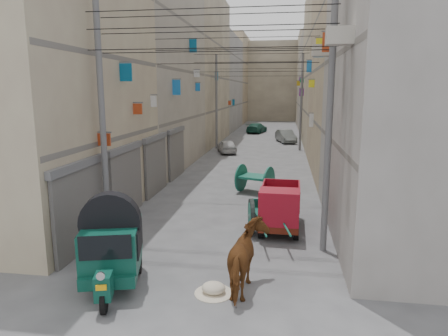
% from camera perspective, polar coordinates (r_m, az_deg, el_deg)
% --- Properties ---
extents(building_row_left, '(8.00, 62.00, 14.00)m').
position_cam_1_polar(building_row_left, '(41.75, -5.74, 12.94)').
color(building_row_left, '#B8AD8B').
rests_on(building_row_left, ground).
extents(building_row_right, '(8.00, 62.00, 14.00)m').
position_cam_1_polar(building_row_right, '(40.86, 17.12, 12.57)').
color(building_row_right, '#9E9894').
rests_on(building_row_right, ground).
extents(end_cap_building, '(22.00, 10.00, 13.00)m').
position_cam_1_polar(end_cap_building, '(72.36, 7.01, 12.09)').
color(end_cap_building, '#B8AC91').
rests_on(end_cap_building, ground).
extents(shutters_left, '(0.18, 14.40, 2.88)m').
position_cam_1_polar(shutters_left, '(18.14, -11.52, -0.35)').
color(shutters_left, '#46454A').
rests_on(shutters_left, ground).
extents(signboards, '(8.22, 40.52, 5.67)m').
position_cam_1_polar(signboards, '(28.10, 4.00, 7.77)').
color(signboards, '#157847').
rests_on(signboards, ground).
extents(ac_units, '(0.70, 6.55, 3.35)m').
position_cam_1_polar(ac_units, '(14.25, 14.98, 20.52)').
color(ac_units, '#B2AC9F').
rests_on(ac_units, ground).
extents(utility_poles, '(7.40, 22.20, 8.00)m').
position_cam_1_polar(utility_poles, '(23.44, 3.09, 8.55)').
color(utility_poles, '#5E5E60').
rests_on(utility_poles, ground).
extents(overhead_cables, '(7.40, 22.52, 1.12)m').
position_cam_1_polar(overhead_cables, '(20.91, 2.44, 15.85)').
color(overhead_cables, black).
rests_on(overhead_cables, ground).
extents(auto_rickshaw, '(1.99, 2.78, 1.89)m').
position_cam_1_polar(auto_rickshaw, '(10.78, -15.75, -10.49)').
color(auto_rickshaw, black).
rests_on(auto_rickshaw, ground).
extents(tonga_cart, '(1.56, 2.97, 1.28)m').
position_cam_1_polar(tonga_cart, '(14.20, 6.33, -6.80)').
color(tonga_cart, black).
rests_on(tonga_cart, ground).
extents(mini_truck, '(1.44, 3.10, 1.72)m').
position_cam_1_polar(mini_truck, '(14.36, 7.95, -5.97)').
color(mini_truck, black).
rests_on(mini_truck, ground).
extents(second_cart, '(1.95, 1.84, 1.39)m').
position_cam_1_polar(second_cart, '(19.73, 4.43, -1.48)').
color(second_cart, '#155F4B').
rests_on(second_cart, ground).
extents(feed_sack, '(0.60, 0.48, 0.30)m').
position_cam_1_polar(feed_sack, '(10.39, -1.50, -16.75)').
color(feed_sack, beige).
rests_on(feed_sack, ground).
extents(horse, '(0.97, 2.08, 1.74)m').
position_cam_1_polar(horse, '(10.20, 3.50, -12.81)').
color(horse, brown).
rests_on(horse, ground).
extents(distant_car_white, '(2.15, 3.41, 1.08)m').
position_cam_1_polar(distant_car_white, '(32.50, 0.42, 3.11)').
color(distant_car_white, silver).
rests_on(distant_car_white, ground).
extents(distant_car_grey, '(2.24, 3.95, 1.23)m').
position_cam_1_polar(distant_car_grey, '(39.61, 8.81, 4.51)').
color(distant_car_grey, '#535855').
rests_on(distant_car_grey, ground).
extents(distant_car_green, '(2.56, 4.40, 1.20)m').
position_cam_1_polar(distant_car_green, '(48.42, 4.69, 5.73)').
color(distant_car_green, '#1A4D3D').
rests_on(distant_car_green, ground).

